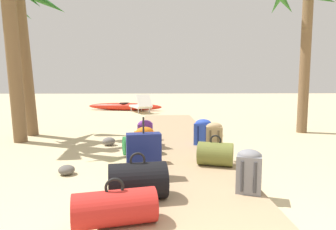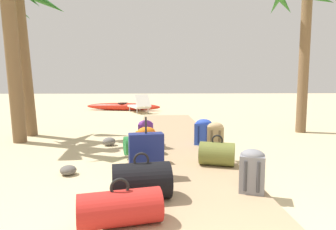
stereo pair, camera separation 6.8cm
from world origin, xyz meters
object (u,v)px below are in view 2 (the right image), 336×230
suitcase_navy (146,156)px  backpack_grey (252,170)px  duffel_bag_red (120,208)px  kayak (123,107)px  backpack_orange (146,144)px  duffel_bag_black (141,181)px  duffel_bag_olive (217,154)px  duffel_bag_green (141,145)px  backpack_blue (204,131)px  backpack_tan (215,139)px  palm_tree_far_right (303,5)px  backpack_purple (146,132)px  lounge_chair (140,105)px  palm_tree_near_left (22,4)px

suitcase_navy → backpack_grey: bearing=-24.0°
duffel_bag_red → kayak: size_ratio=0.21×
duffel_bag_red → backpack_orange: (0.16, 1.91, 0.13)m
duffel_bag_black → duffel_bag_olive: size_ratio=1.12×
duffel_bag_green → backpack_blue: 1.38m
backpack_grey → backpack_tan: backpack_tan is taller
duffel_bag_red → palm_tree_far_right: (3.97, 4.94, 2.97)m
duffel_bag_black → backpack_blue: (1.07, 2.61, 0.07)m
duffel_bag_green → backpack_grey: 2.17m
backpack_purple → lounge_chair: 6.82m
suitcase_navy → backpack_orange: bearing=91.6°
backpack_orange → duffel_bag_black: bearing=-90.3°
backpack_tan → lounge_chair: bearing=102.2°
backpack_orange → backpack_tan: 1.15m
palm_tree_near_left → lounge_chair: (2.31, 5.44, -2.71)m
suitcase_navy → backpack_blue: bearing=61.6°
suitcase_navy → duffel_bag_black: suitcase_navy is taller
backpack_orange → palm_tree_near_left: (-2.87, 2.63, 2.67)m
backpack_blue → palm_tree_far_right: palm_tree_far_right is taller
kayak → backpack_grey: bearing=-76.1°
suitcase_navy → backpack_blue: size_ratio=1.55×
backpack_grey → kayak: bearing=103.9°
duffel_bag_black → suitcase_navy: bearing=87.8°
suitcase_navy → palm_tree_near_left: 5.15m
backpack_purple → duffel_bag_green: 0.75m
backpack_purple → duffel_bag_red: size_ratio=0.65×
backpack_blue → backpack_purple: bearing=178.7°
duffel_bag_black → palm_tree_near_left: (-2.86, 4.00, 2.77)m
backpack_purple → backpack_orange: backpack_orange is taller
palm_tree_near_left → kayak: size_ratio=1.07×
duffel_bag_green → backpack_grey: bearing=-53.2°
duffel_bag_green → backpack_orange: (0.11, -0.52, 0.13)m
duffel_bag_black → kayak: bearing=97.5°
backpack_grey → duffel_bag_olive: bearing=99.0°
backpack_purple → palm_tree_near_left: palm_tree_near_left is taller
backpack_tan → suitcase_navy: bearing=-136.5°
duffel_bag_red → backpack_blue: 3.39m
duffel_bag_red → kayak: 11.22m
duffel_bag_green → palm_tree_near_left: bearing=142.6°
backpack_purple → kayak: (-1.35, 7.97, -0.15)m
suitcase_navy → backpack_tan: 1.50m
backpack_grey → lounge_chair: 9.45m
duffel_bag_black → duffel_bag_olive: (1.03, 1.18, -0.02)m
backpack_tan → backpack_orange: bearing=-163.1°
suitcase_navy → duffel_bag_red: (-0.18, -1.22, -0.13)m
duffel_bag_green → backpack_orange: 0.55m
suitcase_navy → palm_tree_near_left: bearing=131.0°
backpack_orange → duffel_bag_red: bearing=-94.7°
duffel_bag_red → backpack_tan: bearing=60.7°
duffel_bag_black → kayak: (-1.40, 10.60, -0.09)m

